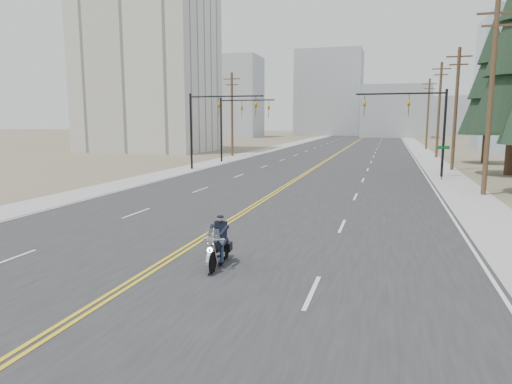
{
  "coord_description": "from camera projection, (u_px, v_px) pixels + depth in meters",
  "views": [
    {
      "loc": [
        6.79,
        -7.48,
        4.53
      ],
      "look_at": [
        1.58,
        10.44,
        1.6
      ],
      "focal_mm": 32.0,
      "sensor_mm": 36.0,
      "label": 1
    }
  ],
  "objects": [
    {
      "name": "sidewalk_right",
      "position": [
        419.0,
        149.0,
        72.91
      ],
      "size": [
        3.0,
        200.0,
        0.01
      ],
      "primitive_type": "cube",
      "color": "#A5A5A0",
      "rests_on": "ground"
    },
    {
      "name": "conifer_far",
      "position": [
        491.0,
        80.0,
        47.66
      ],
      "size": [
        5.71,
        5.71,
        15.3
      ],
      "rotation": [
        0.0,
        0.0,
        0.03
      ],
      "color": "#382619",
      "rests_on": "ground"
    },
    {
      "name": "utility_pole_left",
      "position": [
        232.0,
        113.0,
        57.8
      ],
      "size": [
        2.2,
        0.3,
        10.5
      ],
      "color": "brown",
      "rests_on": "ground"
    },
    {
      "name": "traffic_mast_left",
      "position": [
        211.0,
        116.0,
        41.74
      ],
      "size": [
        7.1,
        0.26,
        7.0
      ],
      "color": "black",
      "rests_on": "ground"
    },
    {
      "name": "traffic_mast_far",
      "position": [
        236.0,
        117.0,
        49.43
      ],
      "size": [
        6.1,
        0.26,
        7.0
      ],
      "color": "black",
      "rests_on": "ground"
    },
    {
      "name": "ground_plane",
      "position": [
        47.0,
        336.0,
        9.67
      ],
      "size": [
        400.0,
        400.0,
        0.0
      ],
      "primitive_type": "plane",
      "color": "#776D56",
      "rests_on": "ground"
    },
    {
      "name": "haze_bldg_f",
      "position": [
        205.0,
        110.0,
        145.54
      ],
      "size": [
        12.0,
        12.0,
        16.0
      ],
      "primitive_type": "cube",
      "color": "#ADB2B7",
      "rests_on": "ground"
    },
    {
      "name": "haze_bldg_e",
      "position": [
        450.0,
        116.0,
        144.15
      ],
      "size": [
        14.0,
        14.0,
        12.0
      ],
      "primitive_type": "cube",
      "color": "#B7BCC6",
      "rests_on": "ground"
    },
    {
      "name": "haze_bldg_d",
      "position": [
        329.0,
        94.0,
        143.78
      ],
      "size": [
        20.0,
        15.0,
        26.0
      ],
      "primitive_type": "cube",
      "color": "#ADB2B7",
      "rests_on": "ground"
    },
    {
      "name": "utility_pole_c",
      "position": [
        456.0,
        107.0,
        41.39
      ],
      "size": [
        2.2,
        0.3,
        11.0
      ],
      "color": "brown",
      "rests_on": "ground"
    },
    {
      "name": "utility_pole_e",
      "position": [
        428.0,
        113.0,
        71.74
      ],
      "size": [
        2.2,
        0.3,
        11.0
      ],
      "color": "brown",
      "rests_on": "ground"
    },
    {
      "name": "sidewalk_left",
      "position": [
        279.0,
        147.0,
        79.25
      ],
      "size": [
        3.0,
        200.0,
        0.01
      ],
      "primitive_type": "cube",
      "color": "#A5A5A0",
      "rests_on": "ground"
    },
    {
      "name": "road",
      "position": [
        346.0,
        148.0,
        76.08
      ],
      "size": [
        20.0,
        200.0,
        0.01
      ],
      "primitive_type": "cube",
      "color": "#303033",
      "rests_on": "ground"
    },
    {
      "name": "motorcyclist",
      "position": [
        218.0,
        242.0,
        14.21
      ],
      "size": [
        1.01,
        2.09,
        1.59
      ],
      "primitive_type": null,
      "rotation": [
        0.0,
        0.0,
        3.21
      ],
      "color": "black",
      "rests_on": "ground"
    },
    {
      "name": "street_sign",
      "position": [
        443.0,
        157.0,
        34.87
      ],
      "size": [
        0.9,
        0.06,
        2.62
      ],
      "color": "black",
      "rests_on": "ground"
    },
    {
      "name": "apartment_block",
      "position": [
        148.0,
        49.0,
        67.24
      ],
      "size": [
        18.0,
        14.0,
        30.0
      ],
      "primitive_type": "cube",
      "color": "silver",
      "rests_on": "ground"
    },
    {
      "name": "haze_bldg_b",
      "position": [
        395.0,
        112.0,
        124.97
      ],
      "size": [
        18.0,
        14.0,
        14.0
      ],
      "primitive_type": "cube",
      "color": "#ADB2B7",
      "rests_on": "ground"
    },
    {
      "name": "utility_pole_d",
      "position": [
        439.0,
        109.0,
        55.58
      ],
      "size": [
        2.2,
        0.3,
        11.5
      ],
      "color": "brown",
      "rests_on": "ground"
    },
    {
      "name": "utility_pole_b",
      "position": [
        491.0,
        96.0,
        27.12
      ],
      "size": [
        2.2,
        0.3,
        11.5
      ],
      "color": "brown",
      "rests_on": "ground"
    },
    {
      "name": "haze_bldg_a",
      "position": [
        235.0,
        97.0,
        126.71
      ],
      "size": [
        14.0,
        12.0,
        22.0
      ],
      "primitive_type": "cube",
      "color": "#B7BCC6",
      "rests_on": "ground"
    },
    {
      "name": "traffic_mast_right",
      "position": [
        418.0,
        116.0,
        36.79
      ],
      "size": [
        7.1,
        0.26,
        7.0
      ],
      "color": "black",
      "rests_on": "ground"
    }
  ]
}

